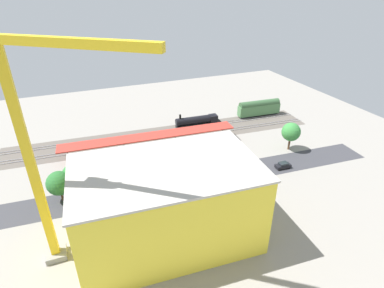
% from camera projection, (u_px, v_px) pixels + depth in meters
% --- Properties ---
extents(ground_plane, '(158.72, 158.72, 0.00)m').
position_uv_depth(ground_plane, '(189.00, 168.00, 84.27)').
color(ground_plane, gray).
rests_on(ground_plane, ground).
extents(rail_bed, '(99.90, 20.41, 0.01)m').
position_uv_depth(rail_bed, '(165.00, 135.00, 102.07)').
color(rail_bed, '#5B544C').
rests_on(rail_bed, ground).
extents(street_asphalt, '(99.58, 15.58, 0.01)m').
position_uv_depth(street_asphalt, '(197.00, 180.00, 79.56)').
color(street_asphalt, '#38383D').
rests_on(street_asphalt, ground).
extents(track_rails, '(98.99, 14.00, 0.12)m').
position_uv_depth(track_rails, '(165.00, 135.00, 101.98)').
color(track_rails, '#9E9EA8').
rests_on(track_rails, ground).
extents(platform_canopy_near, '(52.24, 8.66, 4.48)m').
position_uv_depth(platform_canopy_near, '(150.00, 136.00, 91.95)').
color(platform_canopy_near, '#B73328').
rests_on(platform_canopy_near, ground).
extents(locomotive, '(16.36, 3.66, 4.98)m').
position_uv_depth(locomotive, '(199.00, 121.00, 108.02)').
color(locomotive, black).
rests_on(locomotive, ground).
extents(passenger_coach, '(16.46, 3.92, 5.98)m').
position_uv_depth(passenger_coach, '(259.00, 108.00, 115.40)').
color(passenger_coach, black).
rests_on(passenger_coach, ground).
extents(parked_car_0, '(4.31, 2.11, 1.67)m').
position_uv_depth(parked_car_0, '(283.00, 166.00, 84.10)').
color(parked_car_0, black).
rests_on(parked_car_0, ground).
extents(parked_car_1, '(4.67, 2.20, 1.62)m').
position_uv_depth(parked_car_1, '(260.00, 171.00, 81.82)').
color(parked_car_1, black).
rests_on(parked_car_1, ground).
extents(parked_car_2, '(4.80, 1.98, 1.72)m').
position_uv_depth(parked_car_2, '(238.00, 177.00, 79.17)').
color(parked_car_2, black).
rests_on(parked_car_2, ground).
extents(parked_car_3, '(4.80, 2.09, 1.76)m').
position_uv_depth(parked_car_3, '(213.00, 182.00, 77.38)').
color(parked_car_3, black).
rests_on(parked_car_3, ground).
extents(parked_car_4, '(4.89, 2.05, 1.73)m').
position_uv_depth(parked_car_4, '(184.00, 188.00, 75.20)').
color(parked_car_4, black).
rests_on(parked_car_4, ground).
extents(parked_car_5, '(4.63, 2.13, 1.67)m').
position_uv_depth(parked_car_5, '(157.00, 195.00, 72.78)').
color(parked_car_5, black).
rests_on(parked_car_5, ground).
extents(parked_car_6, '(4.55, 2.03, 1.69)m').
position_uv_depth(parked_car_6, '(129.00, 201.00, 70.82)').
color(parked_car_6, black).
rests_on(parked_car_6, ground).
extents(construction_building, '(34.02, 21.74, 16.13)m').
position_uv_depth(construction_building, '(168.00, 205.00, 58.17)').
color(construction_building, yellow).
rests_on(construction_building, ground).
extents(construction_roof_slab, '(34.65, 22.38, 0.40)m').
position_uv_depth(construction_roof_slab, '(166.00, 167.00, 54.28)').
color(construction_roof_slab, '#B7B2A8').
rests_on(construction_roof_slab, construction_building).
extents(tower_crane, '(23.69, 18.38, 39.79)m').
position_uv_depth(tower_crane, '(38.00, 145.00, 45.90)').
color(tower_crane, gray).
rests_on(tower_crane, ground).
extents(box_truck_0, '(9.43, 3.16, 3.12)m').
position_uv_depth(box_truck_0, '(167.00, 185.00, 74.94)').
color(box_truck_0, black).
rests_on(box_truck_0, ground).
extents(street_tree_0, '(5.63, 5.63, 7.40)m').
position_uv_depth(street_tree_0, '(59.00, 183.00, 70.26)').
color(street_tree_0, brown).
rests_on(street_tree_0, ground).
extents(street_tree_1, '(5.50, 5.50, 8.56)m').
position_uv_depth(street_tree_1, '(291.00, 132.00, 91.07)').
color(street_tree_1, brown).
rests_on(street_tree_1, ground).
extents(street_tree_2, '(5.31, 5.31, 7.34)m').
position_uv_depth(street_tree_2, '(127.00, 167.00, 76.15)').
color(street_tree_2, brown).
rests_on(street_tree_2, ground).
extents(street_tree_3, '(5.60, 5.60, 7.27)m').
position_uv_depth(street_tree_3, '(146.00, 165.00, 77.52)').
color(street_tree_3, brown).
rests_on(street_tree_3, ground).
extents(street_tree_4, '(5.38, 5.38, 7.57)m').
position_uv_depth(street_tree_4, '(179.00, 158.00, 79.56)').
color(street_tree_4, brown).
rests_on(street_tree_4, ground).
extents(street_tree_5, '(5.36, 5.36, 7.88)m').
position_uv_depth(street_tree_5, '(74.00, 175.00, 72.21)').
color(street_tree_5, brown).
rests_on(street_tree_5, ground).
extents(traffic_light, '(0.50, 0.36, 7.16)m').
position_uv_depth(traffic_light, '(144.00, 186.00, 69.09)').
color(traffic_light, '#333333').
rests_on(traffic_light, ground).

